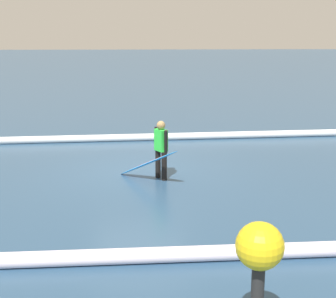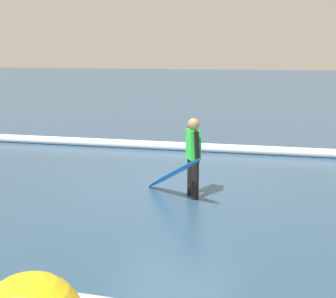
{
  "view_description": "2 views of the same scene",
  "coord_description": "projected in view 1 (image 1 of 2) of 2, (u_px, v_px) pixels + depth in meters",
  "views": [
    {
      "loc": [
        -0.21,
        12.69,
        3.73
      ],
      "look_at": [
        -0.7,
        2.18,
        1.14
      ],
      "focal_mm": 51.92,
      "sensor_mm": 36.0,
      "label": 1
    },
    {
      "loc": [
        -2.96,
        9.48,
        2.66
      ],
      "look_at": [
        -0.22,
        1.14,
        0.98
      ],
      "focal_mm": 52.67,
      "sensor_mm": 36.0,
      "label": 2
    }
  ],
  "objects": [
    {
      "name": "channel_buoy",
      "position": [
        259.0,
        253.0,
        5.74
      ],
      "size": [
        0.58,
        0.58,
        1.54
      ],
      "color": "#262626",
      "rests_on": "ground_plane"
    },
    {
      "name": "ground_plane",
      "position": [
        139.0,
        171.0,
        13.19
      ],
      "size": [
        164.63,
        164.63,
        0.0
      ],
      "primitive_type": "plane",
      "color": "navy"
    },
    {
      "name": "surfboard",
      "position": [
        148.0,
        163.0,
        12.15
      ],
      "size": [
        1.61,
        1.54,
        1.0
      ],
      "color": "#268CE5",
      "rests_on": "ground_plane"
    },
    {
      "name": "wave_crest_foreground",
      "position": [
        77.0,
        139.0,
        16.51
      ],
      "size": [
        21.91,
        1.64,
        0.24
      ],
      "primitive_type": "cylinder",
      "rotation": [
        0.0,
        1.57,
        0.06
      ],
      "color": "white",
      "rests_on": "ground_plane"
    },
    {
      "name": "surfer",
      "position": [
        161.0,
        147.0,
        12.29
      ],
      "size": [
        0.35,
        0.54,
        1.51
      ],
      "rotation": [
        0.0,
        0.0,
        5.28
      ],
      "color": "black",
      "rests_on": "ground_plane"
    }
  ]
}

